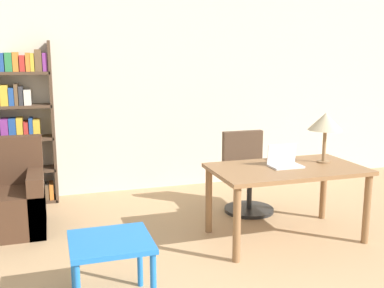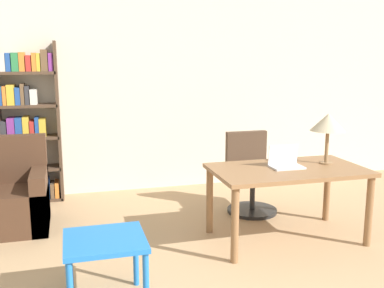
{
  "view_description": "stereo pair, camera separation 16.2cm",
  "coord_description": "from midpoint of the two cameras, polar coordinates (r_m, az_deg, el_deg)",
  "views": [
    {
      "loc": [
        -1.29,
        -1.46,
        1.8
      ],
      "look_at": [
        -0.01,
        2.56,
        0.98
      ],
      "focal_mm": 42.0,
      "sensor_mm": 36.0,
      "label": 1
    },
    {
      "loc": [
        -1.14,
        -1.51,
        1.8
      ],
      "look_at": [
        -0.01,
        2.56,
        0.98
      ],
      "focal_mm": 42.0,
      "sensor_mm": 36.0,
      "label": 2
    }
  ],
  "objects": [
    {
      "name": "laptop",
      "position": [
        4.54,
        12.8,
        -2.29
      ],
      "size": [
        0.31,
        0.21,
        0.22
      ],
      "color": "silver",
      "rests_on": "desk"
    },
    {
      "name": "table_lamp",
      "position": [
        4.74,
        17.84,
        2.54
      ],
      "size": [
        0.35,
        0.35,
        0.51
      ],
      "color": "olive",
      "rests_on": "desk"
    },
    {
      "name": "office_chair",
      "position": [
        5.37,
        8.31,
        -4.12
      ],
      "size": [
        0.58,
        0.58,
        0.93
      ],
      "color": "black",
      "rests_on": "ground_plane"
    },
    {
      "name": "armchair",
      "position": [
        5.13,
        -20.65,
        -6.57
      ],
      "size": [
        0.66,
        0.73,
        0.97
      ],
      "color": "#472D1E",
      "rests_on": "ground_plane"
    },
    {
      "name": "side_table_blue",
      "position": [
        3.37,
        -9.61,
        -13.0
      ],
      "size": [
        0.58,
        0.55,
        0.52
      ],
      "color": "blue",
      "rests_on": "ground_plane"
    },
    {
      "name": "desk",
      "position": [
        4.55,
        13.04,
        -4.18
      ],
      "size": [
        1.49,
        0.85,
        0.73
      ],
      "color": "olive",
      "rests_on": "ground_plane"
    },
    {
      "name": "wall_back",
      "position": [
        6.16,
        -4.06,
        6.7
      ],
      "size": [
        8.0,
        0.06,
        2.7
      ],
      "color": "beige",
      "rests_on": "ground_plane"
    },
    {
      "name": "bookshelf",
      "position": [
        5.91,
        -19.49,
        1.84
      ],
      "size": [
        0.73,
        0.28,
        2.0
      ],
      "color": "#4C3828",
      "rests_on": "ground_plane"
    }
  ]
}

